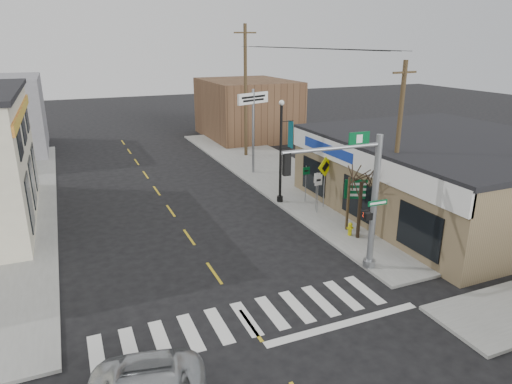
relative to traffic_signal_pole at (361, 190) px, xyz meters
name	(u,v)px	position (x,y,z in m)	size (l,w,h in m)	color
ground	(250,325)	(-5.51, -1.78, -3.62)	(140.00, 140.00, 0.00)	black
sidewalk_right	(301,186)	(3.49, 11.22, -3.55)	(6.00, 38.00, 0.13)	gray
center_line	(189,237)	(-5.51, 6.22, -3.61)	(0.12, 56.00, 0.01)	gold
crosswalk	(246,319)	(-5.51, -1.38, -3.61)	(11.00, 2.20, 0.01)	silver
thrift_store	(448,177)	(8.99, 4.22, -1.62)	(12.00, 14.00, 4.00)	#796648
bldg_distant_right	(247,109)	(6.49, 28.22, -0.82)	(8.00, 10.00, 5.60)	brown
traffic_signal_pole	(361,190)	(0.00, 0.00, 0.00)	(4.62, 0.37, 5.85)	gray
guide_sign	(360,194)	(2.69, 3.70, -1.68)	(1.59, 0.13, 2.78)	#4B3A23
fire_hydrant	(350,228)	(1.80, 3.07, -3.12)	(0.21, 0.21, 0.67)	#BFB90B
ped_crossing_sign	(325,173)	(2.69, 7.05, -1.46)	(1.16, 0.08, 3.00)	gray
lamp_post	(282,144)	(0.86, 8.88, -0.01)	(0.78, 0.61, 6.00)	black
dance_center_sign	(253,109)	(1.80, 15.40, 1.07)	(2.81, 0.18, 5.96)	gray
bare_tree	(362,171)	(1.99, 2.68, -0.14)	(2.13, 2.13, 4.26)	black
shrub_front	(409,223)	(4.70, 2.23, -2.99)	(1.33, 1.33, 1.00)	#123416
shrub_back	(348,196)	(4.43, 7.10, -3.07)	(1.10, 1.10, 0.83)	black
utility_pole_near	(397,149)	(3.86, 2.65, 0.78)	(1.45, 0.22, 8.32)	#41351E
utility_pole_far	(246,90)	(3.27, 20.49, 1.84)	(1.81, 0.27, 10.39)	#49361D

